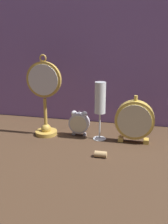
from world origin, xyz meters
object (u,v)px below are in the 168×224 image
(alarm_clock_twin_bell, at_px, (79,122))
(champagne_flute, at_px, (100,102))
(mantel_clock_silver, at_px, (134,120))
(wine_cork, at_px, (101,154))
(pocket_watch_on_stand, at_px, (45,97))

(alarm_clock_twin_bell, height_order, champagne_flute, champagne_flute)
(alarm_clock_twin_bell, xyz_separation_m, mantel_clock_silver, (0.23, -0.02, 0.03))
(mantel_clock_silver, distance_m, champagne_flute, 0.15)
(champagne_flute, xyz_separation_m, wine_cork, (0.03, -0.16, -0.15))
(pocket_watch_on_stand, height_order, wine_cork, pocket_watch_on_stand)
(alarm_clock_twin_bell, relative_size, champagne_flute, 0.46)
(alarm_clock_twin_bell, xyz_separation_m, wine_cork, (0.12, -0.18, -0.05))
(pocket_watch_on_stand, xyz_separation_m, alarm_clock_twin_bell, (0.14, 0.02, -0.10))
(champagne_flute, relative_size, wine_cork, 5.60)
(pocket_watch_on_stand, height_order, champagne_flute, pocket_watch_on_stand)
(champagne_flute, bearing_deg, alarm_clock_twin_bell, 167.50)
(mantel_clock_silver, height_order, champagne_flute, champagne_flute)
(alarm_clock_twin_bell, bearing_deg, wine_cork, -55.50)
(pocket_watch_on_stand, distance_m, wine_cork, 0.34)
(wine_cork, bearing_deg, champagne_flute, 101.54)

